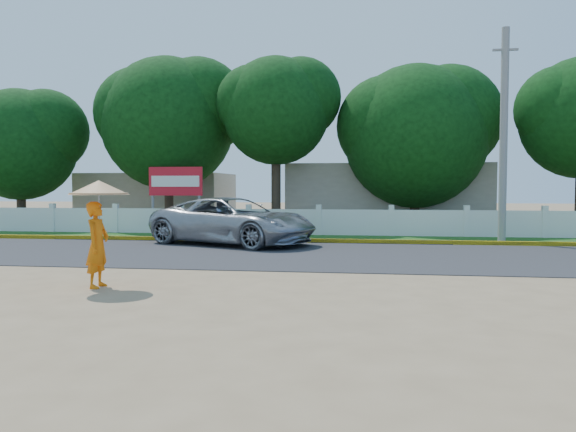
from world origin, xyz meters
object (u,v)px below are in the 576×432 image
at_px(vehicle, 233,221).
at_px(utility_pole, 504,136).
at_px(monk_with_parasol, 98,218).
at_px(billboard, 176,185).

bearing_deg(vehicle, utility_pole, -54.20).
height_order(vehicle, monk_with_parasol, monk_with_parasol).
distance_m(utility_pole, vehicle, 10.30).
bearing_deg(vehicle, monk_with_parasol, -161.35).
bearing_deg(monk_with_parasol, billboard, 103.14).
bearing_deg(monk_with_parasol, utility_pole, 46.26).
distance_m(utility_pole, monk_with_parasol, 15.11).
relative_size(monk_with_parasol, billboard, 0.74).
relative_size(utility_pole, monk_with_parasol, 3.58).
bearing_deg(billboard, utility_pole, -12.81).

